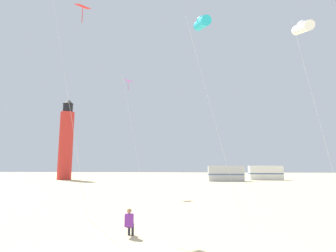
{
  "coord_description": "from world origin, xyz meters",
  "views": [
    {
      "loc": [
        1.92,
        -6.92,
        2.96
      ],
      "look_at": [
        0.28,
        12.04,
        5.77
      ],
      "focal_mm": 28.34,
      "sensor_mm": 36.0,
      "label": 1
    }
  ],
  "objects_px": {
    "kite_tube_cyan": "(202,23)",
    "kite_diamond_scarlet": "(81,15)",
    "rv_van_white": "(265,173)",
    "kite_flyer_standing": "(130,222)",
    "kite_diamond_magenta": "(129,86)",
    "rv_van_silver": "(226,174)",
    "lighthouse_distant": "(66,141)",
    "kite_tube_white": "(303,27)"
  },
  "relations": [
    {
      "from": "kite_flyer_standing",
      "to": "kite_tube_cyan",
      "type": "xyz_separation_m",
      "value": [
        3.49,
        6.07,
        12.23
      ]
    },
    {
      "from": "kite_tube_white",
      "to": "kite_tube_cyan",
      "type": "height_order",
      "value": "kite_tube_cyan"
    },
    {
      "from": "kite_flyer_standing",
      "to": "kite_tube_white",
      "type": "bearing_deg",
      "value": -146.39
    },
    {
      "from": "kite_flyer_standing",
      "to": "rv_van_silver",
      "type": "relative_size",
      "value": 0.18
    },
    {
      "from": "kite_tube_white",
      "to": "rv_van_white",
      "type": "bearing_deg",
      "value": 79.49
    },
    {
      "from": "kite_tube_cyan",
      "to": "rv_van_white",
      "type": "relative_size",
      "value": 2.08
    },
    {
      "from": "kite_tube_cyan",
      "to": "rv_van_silver",
      "type": "xyz_separation_m",
      "value": [
        5.45,
        33.0,
        -11.45
      ]
    },
    {
      "from": "rv_van_silver",
      "to": "rv_van_white",
      "type": "distance_m",
      "value": 9.94
    },
    {
      "from": "kite_diamond_magenta",
      "to": "rv_van_silver",
      "type": "height_order",
      "value": "kite_diamond_magenta"
    },
    {
      "from": "kite_tube_cyan",
      "to": "kite_diamond_scarlet",
      "type": "distance_m",
      "value": 8.36
    },
    {
      "from": "kite_diamond_scarlet",
      "to": "rv_van_white",
      "type": "height_order",
      "value": "kite_diamond_scarlet"
    },
    {
      "from": "kite_diamond_scarlet",
      "to": "kite_diamond_magenta",
      "type": "bearing_deg",
      "value": 88.28
    },
    {
      "from": "kite_tube_cyan",
      "to": "lighthouse_distant",
      "type": "bearing_deg",
      "value": 127.08
    },
    {
      "from": "kite_tube_white",
      "to": "kite_flyer_standing",
      "type": "bearing_deg",
      "value": -147.26
    },
    {
      "from": "kite_tube_cyan",
      "to": "rv_van_silver",
      "type": "height_order",
      "value": "kite_tube_cyan"
    },
    {
      "from": "kite_flyer_standing",
      "to": "rv_van_silver",
      "type": "xyz_separation_m",
      "value": [
        8.93,
        39.07,
        0.78
      ]
    },
    {
      "from": "kite_diamond_scarlet",
      "to": "lighthouse_distant",
      "type": "xyz_separation_m",
      "value": [
        -18.49,
        36.57,
        -5.3
      ]
    },
    {
      "from": "kite_diamond_scarlet",
      "to": "rv_van_silver",
      "type": "bearing_deg",
      "value": 68.11
    },
    {
      "from": "kite_tube_cyan",
      "to": "rv_van_silver",
      "type": "bearing_deg",
      "value": 80.63
    },
    {
      "from": "kite_flyer_standing",
      "to": "rv_van_silver",
      "type": "bearing_deg",
      "value": -102.01
    },
    {
      "from": "lighthouse_distant",
      "to": "rv_van_silver",
      "type": "xyz_separation_m",
      "value": [
        32.21,
        -2.42,
        -6.45
      ]
    },
    {
      "from": "kite_tube_white",
      "to": "rv_van_white",
      "type": "distance_m",
      "value": 39.63
    },
    {
      "from": "lighthouse_distant",
      "to": "kite_diamond_magenta",
      "type": "bearing_deg",
      "value": -51.92
    },
    {
      "from": "kite_tube_cyan",
      "to": "kite_diamond_scarlet",
      "type": "relative_size",
      "value": 0.96
    },
    {
      "from": "kite_tube_cyan",
      "to": "kite_diamond_scarlet",
      "type": "height_order",
      "value": "kite_diamond_scarlet"
    },
    {
      "from": "kite_tube_white",
      "to": "lighthouse_distant",
      "type": "height_order",
      "value": "lighthouse_distant"
    },
    {
      "from": "kite_diamond_magenta",
      "to": "rv_van_white",
      "type": "relative_size",
      "value": 1.96
    },
    {
      "from": "kite_tube_white",
      "to": "rv_van_white",
      "type": "xyz_separation_m",
      "value": [
        6.93,
        37.39,
        -11.16
      ]
    },
    {
      "from": "lighthouse_distant",
      "to": "rv_van_silver",
      "type": "relative_size",
      "value": 2.59
    },
    {
      "from": "kite_tube_cyan",
      "to": "rv_van_white",
      "type": "xyz_separation_m",
      "value": [
        13.99,
        38.1,
        -11.45
      ]
    },
    {
      "from": "lighthouse_distant",
      "to": "rv_van_white",
      "type": "xyz_separation_m",
      "value": [
        40.75,
        2.68,
        -6.45
      ]
    },
    {
      "from": "kite_flyer_standing",
      "to": "kite_diamond_scarlet",
      "type": "relative_size",
      "value": 0.08
    },
    {
      "from": "rv_van_white",
      "to": "kite_flyer_standing",
      "type": "bearing_deg",
      "value": -109.75
    },
    {
      "from": "kite_diamond_scarlet",
      "to": "rv_van_silver",
      "type": "distance_m",
      "value": 38.63
    },
    {
      "from": "kite_tube_cyan",
      "to": "kite_tube_white",
      "type": "bearing_deg",
      "value": 5.69
    },
    {
      "from": "kite_diamond_scarlet",
      "to": "lighthouse_distant",
      "type": "distance_m",
      "value": 41.32
    },
    {
      "from": "kite_flyer_standing",
      "to": "kite_tube_cyan",
      "type": "height_order",
      "value": "kite_tube_cyan"
    },
    {
      "from": "kite_tube_cyan",
      "to": "kite_diamond_magenta",
      "type": "distance_m",
      "value": 13.84
    },
    {
      "from": "kite_flyer_standing",
      "to": "kite_diamond_scarlet",
      "type": "bearing_deg",
      "value": -44.93
    },
    {
      "from": "kite_diamond_magenta",
      "to": "rv_van_silver",
      "type": "xyz_separation_m",
      "value": [
        13.34,
        21.67,
        -10.55
      ]
    },
    {
      "from": "kite_flyer_standing",
      "to": "kite_tube_cyan",
      "type": "relative_size",
      "value": 0.09
    },
    {
      "from": "kite_tube_cyan",
      "to": "kite_diamond_scarlet",
      "type": "xyz_separation_m",
      "value": [
        -8.27,
        -1.15,
        0.29
      ]
    }
  ]
}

